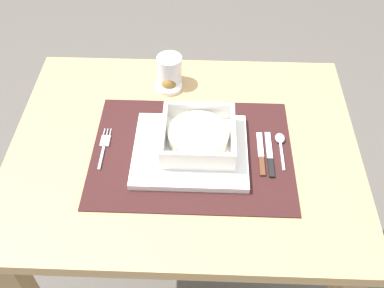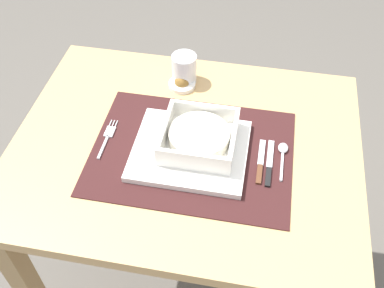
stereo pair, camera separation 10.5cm
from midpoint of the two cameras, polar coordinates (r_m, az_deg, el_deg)
ground_plane at (r=1.72m, az=-2.52°, el=-17.23°), size 6.00×6.00×0.00m
dining_table at (r=1.19m, az=-3.50°, el=-4.31°), size 0.84×0.67×0.75m
placemat at (r=1.07m, az=-2.80°, el=-1.18°), size 0.48×0.36×0.00m
serving_plate at (r=1.06m, az=-3.04°, el=-0.99°), size 0.27×0.23×0.02m
porridge_bowl at (r=1.05m, az=-2.06°, el=0.77°), size 0.17×0.17×0.05m
fork at (r=1.11m, az=-13.72°, el=-0.28°), size 0.02×0.13×0.00m
spoon at (r=1.10m, az=8.47°, el=0.10°), size 0.02×0.12×0.01m
butter_knife at (r=1.06m, az=7.08°, el=-1.83°), size 0.01×0.14×0.01m
bread_knife at (r=1.06m, az=5.97°, el=-1.68°), size 0.01×0.14×0.01m
drinking_glass at (r=1.24m, az=-5.28°, el=9.02°), size 0.07×0.07×0.08m
condiment_saucer at (r=1.24m, az=-5.39°, el=7.36°), size 0.07×0.07×0.04m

